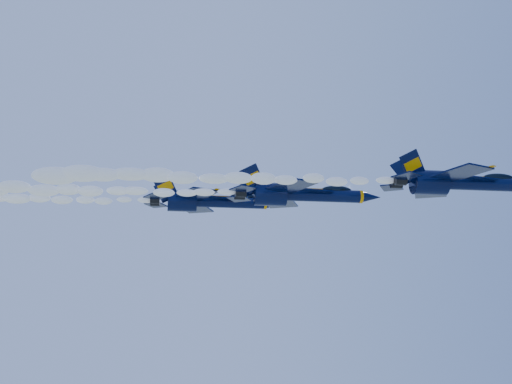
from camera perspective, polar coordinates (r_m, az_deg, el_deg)
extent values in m
cylinder|color=black|center=(80.28, 19.64, 0.68)|extent=(9.68, 1.61, 1.61)
ellipsoid|color=black|center=(77.45, 15.16, 0.82)|extent=(1.68, 2.90, 6.89)
ellipsoid|color=black|center=(81.32, 20.74, 1.18)|extent=(3.87, 1.26, 1.07)
cube|color=orange|center=(81.24, 20.76, 0.96)|extent=(4.52, 1.08, 0.19)
cube|color=black|center=(74.45, 17.79, 1.66)|extent=(5.77, 6.84, 0.19)
cube|color=black|center=(82.03, 15.28, 0.03)|extent=(5.77, 6.84, 0.19)
cube|color=orange|center=(75.13, 18.82, 1.69)|extent=(2.59, 5.39, 0.11)
cube|color=orange|center=(82.65, 16.24, 0.07)|extent=(2.59, 5.39, 0.11)
cube|color=black|center=(76.01, 13.75, 2.32)|extent=(3.50, 1.11, 3.77)
cube|color=black|center=(78.04, 13.17, 1.85)|extent=(3.50, 1.11, 3.77)
cylinder|color=black|center=(75.45, 12.72, 1.02)|extent=(1.29, 1.18, 1.18)
cylinder|color=black|center=(76.72, 12.37, 0.75)|extent=(1.29, 1.18, 1.18)
cube|color=orange|center=(79.09, 17.50, 1.35)|extent=(11.83, 0.38, 0.09)
ellipsoid|color=white|center=(71.75, -3.23, 1.30)|extent=(40.39, 1.95, 1.75)
cylinder|color=black|center=(83.89, 5.95, -0.32)|extent=(9.93, 1.65, 1.65)
ellipsoid|color=black|center=(82.58, 1.25, -0.21)|extent=(1.72, 2.98, 7.06)
cone|color=black|center=(85.57, 10.13, -0.45)|extent=(2.87, 1.65, 1.65)
cylinder|color=orange|center=(85.19, 9.28, -0.42)|extent=(0.39, 1.72, 1.72)
ellipsoid|color=black|center=(84.54, 7.17, 0.18)|extent=(3.97, 1.29, 1.09)
cube|color=orange|center=(84.46, 7.18, -0.03)|extent=(4.63, 1.10, 0.20)
cube|color=black|center=(78.70, 3.16, 0.56)|extent=(5.91, 7.01, 0.20)
cube|color=black|center=(87.13, 2.11, -0.91)|extent=(5.91, 7.01, 0.20)
cube|color=orange|center=(79.02, 4.26, 0.60)|extent=(2.66, 5.53, 0.11)
cube|color=orange|center=(87.42, 3.11, -0.87)|extent=(2.66, 5.53, 0.11)
cube|color=black|center=(81.58, -0.32, 1.21)|extent=(3.59, 1.14, 3.87)
cube|color=black|center=(83.80, -0.51, 0.79)|extent=(3.59, 1.14, 3.87)
cylinder|color=black|center=(81.40, -1.36, -0.04)|extent=(1.32, 1.21, 1.21)
cylinder|color=black|center=(82.78, -1.46, -0.28)|extent=(1.32, 1.21, 1.21)
cube|color=orange|center=(83.42, 3.72, 0.32)|extent=(12.14, 0.39, 0.09)
ellipsoid|color=white|center=(82.57, -15.88, 0.16)|extent=(40.39, 2.00, 1.80)
cylinder|color=black|center=(93.39, -2.29, -0.92)|extent=(9.99, 1.66, 1.66)
ellipsoid|color=black|center=(93.04, -6.58, -0.82)|extent=(1.73, 3.00, 7.10)
cone|color=black|center=(94.16, 1.62, -1.04)|extent=(2.89, 1.66, 1.66)
cylinder|color=orange|center=(93.96, 0.82, -1.02)|extent=(0.39, 1.73, 1.73)
ellipsoid|color=black|center=(93.76, -1.13, -0.46)|extent=(4.00, 1.30, 1.10)
cube|color=orange|center=(93.69, -1.13, -0.66)|extent=(4.66, 1.11, 0.20)
cube|color=black|center=(88.78, -5.24, -0.17)|extent=(5.95, 7.05, 0.20)
cube|color=black|center=(97.41, -5.45, -1.43)|extent=(5.95, 7.05, 0.20)
cube|color=orange|center=(88.88, -4.24, -0.13)|extent=(2.68, 5.56, 0.11)
cube|color=orange|center=(97.50, -4.54, -1.39)|extent=(2.68, 5.56, 0.11)
cube|color=black|center=(92.33, -8.05, 0.43)|extent=(3.62, 1.14, 3.89)
cube|color=black|center=(94.58, -8.04, 0.08)|extent=(3.62, 1.14, 3.89)
cylinder|color=black|center=(92.36, -8.98, -0.67)|extent=(1.33, 1.22, 1.22)
cylinder|color=black|center=(93.76, -8.96, -0.88)|extent=(1.33, 1.22, 1.22)
cube|color=orange|center=(93.37, -4.32, -0.34)|extent=(12.21, 0.39, 0.09)
ellipsoid|color=white|center=(95.92, -21.46, -0.48)|extent=(40.39, 2.01, 1.81)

